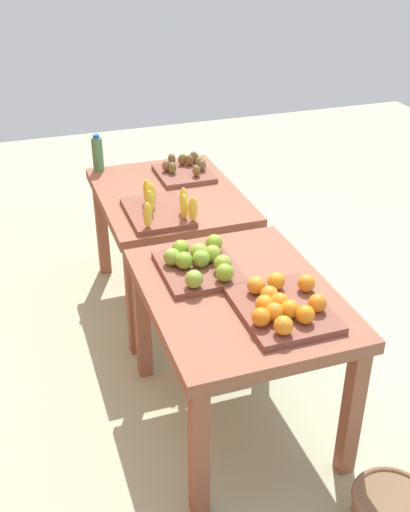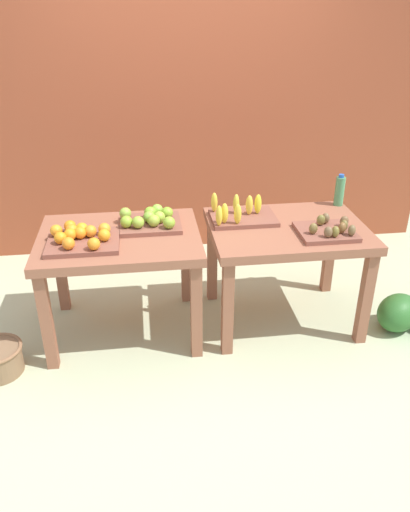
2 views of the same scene
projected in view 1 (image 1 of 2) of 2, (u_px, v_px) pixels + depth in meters
name	position (u px, v px, depth m)	size (l,w,h in m)	color
ground_plane	(199.00, 349.00, 3.52)	(8.00, 8.00, 0.00)	#B1BE97
display_table_left	(239.00, 311.00, 2.74)	(1.04, 0.80, 0.74)	#90563F
display_table_right	(169.00, 209.00, 3.66)	(1.04, 0.80, 0.74)	#90563F
orange_bin	(282.00, 306.00, 2.51)	(0.44, 0.39, 0.11)	brown
apple_bin	(200.00, 263.00, 2.81)	(0.42, 0.35, 0.11)	brown
banana_crate	(160.00, 209.00, 3.31)	(0.44, 0.33, 0.17)	brown
kiwi_bin	(185.00, 170.00, 3.82)	(0.36, 0.32, 0.10)	brown
water_bottle	(98.00, 154.00, 3.85)	(0.07, 0.07, 0.23)	#4C8C59
watermelon_pile	(170.00, 212.00, 4.76)	(0.75, 0.45, 0.28)	#366631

